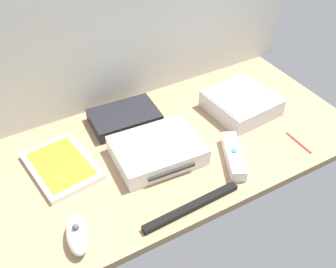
{
  "coord_description": "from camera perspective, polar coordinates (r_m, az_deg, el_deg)",
  "views": [
    {
      "loc": [
        -37.69,
        -66.34,
        69.53
      ],
      "look_at": [
        0.0,
        0.0,
        4.0
      ],
      "focal_mm": 42.9,
      "sensor_mm": 36.0,
      "label": 1
    }
  ],
  "objects": [
    {
      "name": "game_case",
      "position": [
        1.0,
        -14.93,
        -4.4
      ],
      "size": [
        15.84,
        20.53,
        1.56
      ],
      "rotation": [
        0.0,
        0.0,
        0.12
      ],
      "color": "white",
      "rests_on": "ground_plane"
    },
    {
      "name": "game_console",
      "position": [
        0.99,
        -1.54,
        -2.33
      ],
      "size": [
        22.05,
        17.6,
        4.4
      ],
      "rotation": [
        0.0,
        0.0,
        -0.07
      ],
      "color": "white",
      "rests_on": "ground_plane"
    },
    {
      "name": "sensor_bar",
      "position": [
        0.89,
        3.37,
        -10.31
      ],
      "size": [
        24.05,
        2.57,
        1.4
      ],
      "primitive_type": "cube",
      "rotation": [
        0.0,
        0.0,
        0.03
      ],
      "color": "black",
      "rests_on": "ground_plane"
    },
    {
      "name": "remote_nunchuk",
      "position": [
        0.85,
        -12.74,
        -13.72
      ],
      "size": [
        6.68,
        10.77,
        5.1
      ],
      "rotation": [
        0.0,
        0.0,
        -0.24
      ],
      "color": "white",
      "rests_on": "ground_plane"
    },
    {
      "name": "mini_computer",
      "position": [
        1.15,
        10.35,
        4.39
      ],
      "size": [
        18.25,
        18.25,
        5.3
      ],
      "rotation": [
        0.0,
        0.0,
        0.08
      ],
      "color": "silver",
      "rests_on": "ground_plane"
    },
    {
      "name": "stylus_pen",
      "position": [
        1.09,
        18.1,
        -1.09
      ],
      "size": [
        0.78,
        9.01,
        0.7
      ],
      "primitive_type": "cylinder",
      "rotation": [
        0.0,
        1.57,
        1.56
      ],
      "color": "red",
      "rests_on": "ground_plane"
    },
    {
      "name": "remote_wand",
      "position": [
        1.0,
        9.29,
        -3.08
      ],
      "size": [
        9.72,
        14.88,
        3.4
      ],
      "rotation": [
        0.0,
        0.0,
        -0.45
      ],
      "color": "white",
      "rests_on": "ground_plane"
    },
    {
      "name": "ground_plane",
      "position": [
        1.04,
        0.0,
        -2.09
      ],
      "size": [
        100.0,
        48.0,
        2.0
      ],
      "primitive_type": "cube",
      "color": "#9E7F5B",
      "rests_on": "ground"
    },
    {
      "name": "network_router",
      "position": [
        1.1,
        -6.19,
        2.33
      ],
      "size": [
        18.75,
        13.22,
        3.4
      ],
      "rotation": [
        0.0,
        0.0,
        -0.07
      ],
      "color": "black",
      "rests_on": "ground_plane"
    }
  ]
}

